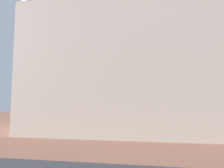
{
  "coord_description": "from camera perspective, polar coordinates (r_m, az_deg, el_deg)",
  "views": [
    {
      "loc": [
        1.53,
        -2.07,
        4.52
      ],
      "look_at": [
        -0.33,
        9.61,
        5.57
      ],
      "focal_mm": 30.21,
      "sensor_mm": 36.0,
      "label": 1
    }
  ],
  "objects": [
    {
      "name": "landmark_building",
      "position": [
        30.0,
        5.14,
        6.69
      ],
      "size": [
        29.77,
        16.05,
        36.12
      ],
      "color": "beige",
      "rests_on": "ground_plane"
    }
  ]
}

